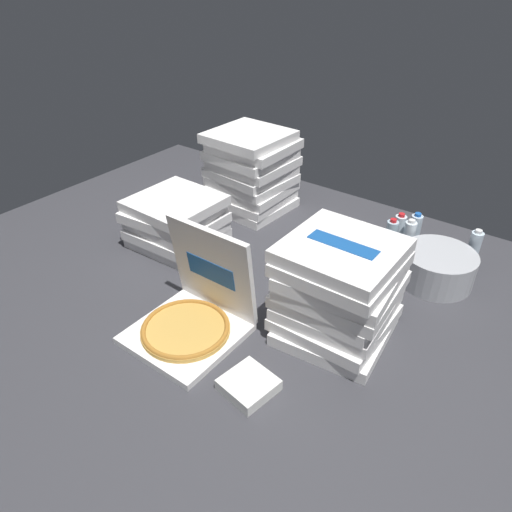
{
  "coord_description": "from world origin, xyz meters",
  "views": [
    {
      "loc": [
        1.06,
        -1.32,
        1.3
      ],
      "look_at": [
        -0.0,
        0.1,
        0.14
      ],
      "focal_mm": 32.82,
      "sensor_mm": 36.0,
      "label": 1
    }
  ],
  "objects_px": {
    "open_pizza_box": "(193,313)",
    "water_bottle_3": "(473,251)",
    "pizza_stack_right_near": "(176,221)",
    "pizza_stack_center_near": "(252,171)",
    "water_bottle_2": "(398,234)",
    "water_bottle_1": "(390,239)",
    "pizza_stack_left_far": "(339,291)",
    "ice_bucket": "(437,267)",
    "napkin_pile": "(249,385)",
    "water_bottle_0": "(408,240)",
    "water_bottle_4": "(414,233)"
  },
  "relations": [
    {
      "from": "open_pizza_box",
      "to": "water_bottle_3",
      "type": "height_order",
      "value": "open_pizza_box"
    },
    {
      "from": "water_bottle_3",
      "to": "pizza_stack_right_near",
      "type": "bearing_deg",
      "value": -153.04
    },
    {
      "from": "pizza_stack_center_near",
      "to": "water_bottle_2",
      "type": "xyz_separation_m",
      "value": [
        0.89,
        0.05,
        -0.13
      ]
    },
    {
      "from": "water_bottle_1",
      "to": "pizza_stack_center_near",
      "type": "bearing_deg",
      "value": 178.2
    },
    {
      "from": "water_bottle_2",
      "to": "pizza_stack_left_far",
      "type": "bearing_deg",
      "value": -86.7
    },
    {
      "from": "ice_bucket",
      "to": "water_bottle_1",
      "type": "height_order",
      "value": "water_bottle_1"
    },
    {
      "from": "water_bottle_3",
      "to": "water_bottle_1",
      "type": "bearing_deg",
      "value": -159.1
    },
    {
      "from": "water_bottle_3",
      "to": "napkin_pile",
      "type": "bearing_deg",
      "value": -107.97
    },
    {
      "from": "water_bottle_2",
      "to": "pizza_stack_center_near",
      "type": "bearing_deg",
      "value": -176.84
    },
    {
      "from": "open_pizza_box",
      "to": "water_bottle_1",
      "type": "height_order",
      "value": "open_pizza_box"
    },
    {
      "from": "water_bottle_0",
      "to": "water_bottle_4",
      "type": "bearing_deg",
      "value": 90.59
    },
    {
      "from": "water_bottle_0",
      "to": "napkin_pile",
      "type": "bearing_deg",
      "value": -95.77
    },
    {
      "from": "pizza_stack_right_near",
      "to": "water_bottle_2",
      "type": "bearing_deg",
      "value": 32.23
    },
    {
      "from": "ice_bucket",
      "to": "water_bottle_1",
      "type": "bearing_deg",
      "value": 166.79
    },
    {
      "from": "napkin_pile",
      "to": "water_bottle_3",
      "type": "bearing_deg",
      "value": 72.03
    },
    {
      "from": "pizza_stack_center_near",
      "to": "water_bottle_4",
      "type": "xyz_separation_m",
      "value": [
        0.95,
        0.1,
        -0.13
      ]
    },
    {
      "from": "open_pizza_box",
      "to": "pizza_stack_center_near",
      "type": "height_order",
      "value": "pizza_stack_center_near"
    },
    {
      "from": "pizza_stack_left_far",
      "to": "water_bottle_4",
      "type": "bearing_deg",
      "value": 88.43
    },
    {
      "from": "water_bottle_3",
      "to": "water_bottle_4",
      "type": "xyz_separation_m",
      "value": [
        -0.29,
        -0.01,
        0.0
      ]
    },
    {
      "from": "pizza_stack_center_near",
      "to": "water_bottle_0",
      "type": "xyz_separation_m",
      "value": [
        0.95,
        0.02,
        -0.13
      ]
    },
    {
      "from": "water_bottle_2",
      "to": "napkin_pile",
      "type": "relative_size",
      "value": 1.28
    },
    {
      "from": "open_pizza_box",
      "to": "napkin_pile",
      "type": "xyz_separation_m",
      "value": [
        0.37,
        -0.12,
        -0.06
      ]
    },
    {
      "from": "water_bottle_1",
      "to": "open_pizza_box",
      "type": "bearing_deg",
      "value": -112.67
    },
    {
      "from": "pizza_stack_left_far",
      "to": "water_bottle_2",
      "type": "distance_m",
      "value": 0.73
    },
    {
      "from": "pizza_stack_right_near",
      "to": "ice_bucket",
      "type": "distance_m",
      "value": 1.3
    },
    {
      "from": "open_pizza_box",
      "to": "napkin_pile",
      "type": "relative_size",
      "value": 2.54
    },
    {
      "from": "pizza_stack_right_near",
      "to": "water_bottle_2",
      "type": "relative_size",
      "value": 2.04
    },
    {
      "from": "open_pizza_box",
      "to": "ice_bucket",
      "type": "distance_m",
      "value": 1.14
    },
    {
      "from": "water_bottle_2",
      "to": "water_bottle_3",
      "type": "xyz_separation_m",
      "value": [
        0.35,
        0.06,
        0.0
      ]
    },
    {
      "from": "pizza_stack_left_far",
      "to": "napkin_pile",
      "type": "xyz_separation_m",
      "value": [
        -0.09,
        -0.45,
        -0.18
      ]
    },
    {
      "from": "pizza_stack_center_near",
      "to": "water_bottle_0",
      "type": "distance_m",
      "value": 0.96
    },
    {
      "from": "water_bottle_4",
      "to": "open_pizza_box",
      "type": "bearing_deg",
      "value": -113.52
    },
    {
      "from": "water_bottle_4",
      "to": "water_bottle_2",
      "type": "bearing_deg",
      "value": -140.41
    },
    {
      "from": "water_bottle_2",
      "to": "water_bottle_4",
      "type": "xyz_separation_m",
      "value": [
        0.06,
        0.05,
        0.0
      ]
    },
    {
      "from": "pizza_stack_right_near",
      "to": "napkin_pile",
      "type": "relative_size",
      "value": 2.62
    },
    {
      "from": "water_bottle_3",
      "to": "napkin_pile",
      "type": "xyz_separation_m",
      "value": [
        -0.4,
        -1.23,
        -0.08
      ]
    },
    {
      "from": "ice_bucket",
      "to": "water_bottle_4",
      "type": "relative_size",
      "value": 1.55
    },
    {
      "from": "open_pizza_box",
      "to": "water_bottle_4",
      "type": "distance_m",
      "value": 1.21
    },
    {
      "from": "pizza_stack_left_far",
      "to": "water_bottle_3",
      "type": "distance_m",
      "value": 0.85
    },
    {
      "from": "open_pizza_box",
      "to": "water_bottle_4",
      "type": "xyz_separation_m",
      "value": [
        0.48,
        1.11,
        0.02
      ]
    },
    {
      "from": "water_bottle_3",
      "to": "water_bottle_0",
      "type": "bearing_deg",
      "value": -162.27
    },
    {
      "from": "napkin_pile",
      "to": "pizza_stack_left_far",
      "type": "bearing_deg",
      "value": 78.32
    },
    {
      "from": "pizza_stack_center_near",
      "to": "open_pizza_box",
      "type": "bearing_deg",
      "value": -65.01
    },
    {
      "from": "pizza_stack_center_near",
      "to": "pizza_stack_left_far",
      "type": "xyz_separation_m",
      "value": [
        0.93,
        -0.67,
        -0.03
      ]
    },
    {
      "from": "water_bottle_4",
      "to": "napkin_pile",
      "type": "distance_m",
      "value": 1.23
    },
    {
      "from": "pizza_stack_center_near",
      "to": "water_bottle_1",
      "type": "bearing_deg",
      "value": -1.8
    },
    {
      "from": "water_bottle_1",
      "to": "water_bottle_3",
      "type": "relative_size",
      "value": 1.0
    },
    {
      "from": "pizza_stack_center_near",
      "to": "water_bottle_4",
      "type": "bearing_deg",
      "value": 6.06
    },
    {
      "from": "pizza_stack_center_near",
      "to": "pizza_stack_right_near",
      "type": "xyz_separation_m",
      "value": [
        -0.07,
        -0.56,
        -0.1
      ]
    },
    {
      "from": "water_bottle_2",
      "to": "water_bottle_0",
      "type": "bearing_deg",
      "value": -25.8
    }
  ]
}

